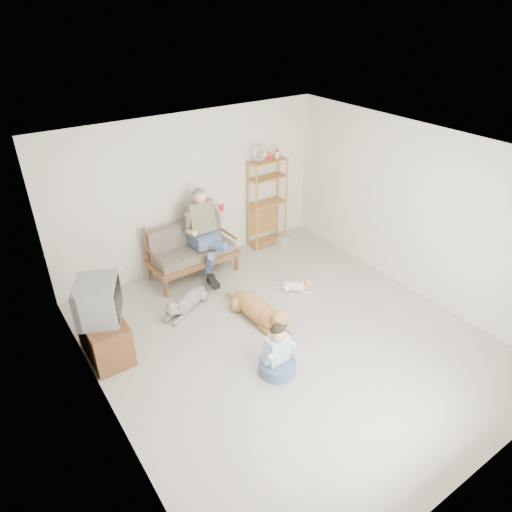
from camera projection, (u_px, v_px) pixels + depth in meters
floor at (288, 340)px, 6.54m from camera, size 5.50×5.50×0.00m
ceiling at (296, 156)px, 5.18m from camera, size 5.50×5.50×0.00m
wall_back at (192, 192)px, 7.82m from camera, size 5.00×0.00×5.00m
wall_front at (491, 392)px, 3.90m from camera, size 5.00×0.00×5.00m
wall_left at (99, 329)px, 4.63m from camera, size 0.00×5.50×5.50m
wall_right at (417, 212)px, 7.09m from camera, size 0.00×5.50×5.50m
loveseat at (191, 249)px, 7.85m from camera, size 1.52×0.75×0.95m
man at (207, 240)px, 7.64m from camera, size 0.59×0.85×1.38m
etagere at (267, 202)px, 8.64m from camera, size 0.75×0.33×1.99m
book_stack at (283, 241)px, 8.99m from camera, size 0.22×0.17×0.14m
tv_stand at (104, 337)px, 6.13m from camera, size 0.51×0.90×0.60m
crt_tv at (98, 300)px, 5.89m from camera, size 0.74×0.80×0.54m
wall_outlet at (131, 266)px, 7.72m from camera, size 0.12×0.02×0.08m
golden_retriever at (261, 311)px, 6.81m from camera, size 0.40×1.52×0.46m
shaggy_dog at (186, 303)px, 7.09m from camera, size 1.03×0.63×0.34m
terrier at (298, 286)px, 7.57m from camera, size 0.50×0.48×0.24m
child at (277, 355)px, 5.86m from camera, size 0.49×0.49×0.77m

